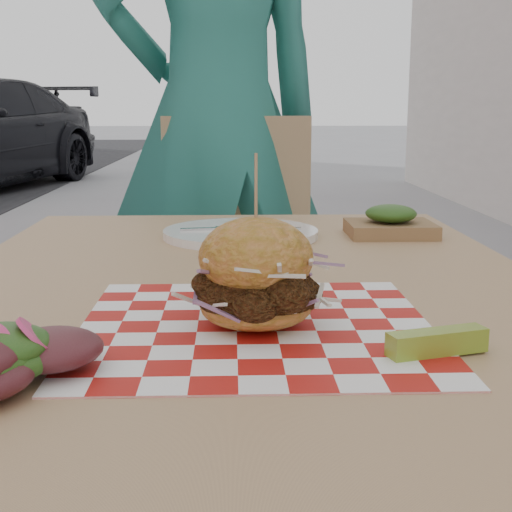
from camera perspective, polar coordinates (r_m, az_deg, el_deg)
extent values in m
imported|color=#2A796D|center=(2.08, -3.11, 11.03)|extent=(0.81, 0.68, 1.89)
cube|color=tan|center=(0.92, -0.94, -3.40)|extent=(0.80, 1.20, 0.04)
cylinder|color=#333338|center=(1.59, -13.87, -11.40)|extent=(0.05, 0.05, 0.71)
cylinder|color=#333338|center=(1.60, 11.25, -11.17)|extent=(0.05, 0.05, 0.71)
cube|color=tan|center=(1.89, -1.45, -4.23)|extent=(0.46, 0.46, 0.04)
cube|color=tan|center=(2.04, -2.12, 4.09)|extent=(0.42, 0.08, 0.50)
cylinder|color=#333338|center=(1.80, -6.61, -13.23)|extent=(0.03, 0.03, 0.43)
cylinder|color=#333338|center=(1.84, 4.97, -12.61)|extent=(0.03, 0.03, 0.43)
cylinder|color=#333338|center=(2.13, -6.85, -9.15)|extent=(0.03, 0.03, 0.43)
cylinder|color=#333338|center=(2.16, 2.84, -8.74)|extent=(0.03, 0.03, 0.43)
cube|color=red|center=(0.74, 0.00, -5.64)|extent=(0.36, 0.36, 0.00)
ellipsoid|color=#C37B37|center=(0.73, 0.00, -4.07)|extent=(0.11, 0.11, 0.04)
ellipsoid|color=brown|center=(0.73, 0.00, -2.89)|extent=(0.13, 0.12, 0.06)
ellipsoid|color=#C37B37|center=(0.72, 0.00, -0.10)|extent=(0.12, 0.12, 0.08)
cylinder|color=tan|center=(0.71, 0.00, 4.67)|extent=(0.00, 0.00, 0.09)
cube|color=#97AF33|center=(0.67, 14.29, -6.68)|extent=(0.10, 0.05, 0.02)
ellipsoid|color=#3F1419|center=(0.61, -16.28, -8.63)|extent=(0.08, 0.08, 0.03)
ellipsoid|color=#194915|center=(0.63, -16.74, -7.92)|extent=(0.08, 0.08, 0.03)
ellipsoid|color=#194915|center=(0.64, -18.68, -7.70)|extent=(0.08, 0.08, 0.03)
ellipsoid|color=#3F1419|center=(0.59, -17.81, -9.33)|extent=(0.08, 0.08, 0.03)
cylinder|color=#E33F80|center=(0.62, -17.11, -6.21)|extent=(0.05, 0.05, 0.04)
cylinder|color=white|center=(1.24, -1.24, 1.83)|extent=(0.27, 0.27, 0.01)
cube|color=silver|center=(1.24, -2.62, 2.22)|extent=(0.15, 0.03, 0.00)
cube|color=silver|center=(1.24, 0.15, 2.24)|extent=(0.15, 0.03, 0.00)
cube|color=olive|center=(1.28, 10.70, 2.13)|extent=(0.15, 0.12, 0.02)
ellipsoid|color=#194915|center=(1.28, 10.75, 3.36)|extent=(0.09, 0.09, 0.03)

